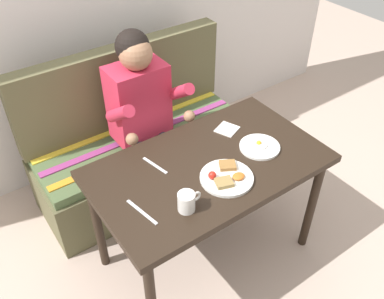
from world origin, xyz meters
name	(u,v)px	position (x,y,z in m)	size (l,w,h in m)	color
ground_plane	(206,252)	(0.00, 0.00, 0.00)	(8.00, 8.00, 0.00)	#BCA494
table	(209,175)	(0.00, 0.00, 0.65)	(1.20, 0.70, 0.73)	black
couch	(140,147)	(0.00, 0.76, 0.33)	(1.44, 0.56, 1.00)	brown
person	(145,110)	(-0.03, 0.59, 0.74)	(0.45, 0.61, 1.21)	#C02942
plate_breakfast	(226,177)	(0.00, -0.14, 0.74)	(0.26, 0.26, 0.05)	white
plate_eggs	(260,147)	(0.29, -0.05, 0.74)	(0.21, 0.21, 0.04)	white
coffee_mug	(187,201)	(-0.27, -0.19, 0.78)	(0.12, 0.08, 0.09)	white
napkin	(227,129)	(0.25, 0.17, 0.73)	(0.11, 0.11, 0.01)	white
fork	(155,165)	(-0.23, 0.14, 0.73)	(0.01, 0.17, 0.01)	silver
knife	(142,212)	(-0.44, -0.09, 0.73)	(0.01, 0.20, 0.01)	silver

